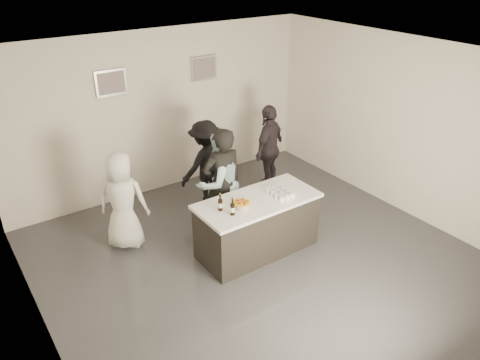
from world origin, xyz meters
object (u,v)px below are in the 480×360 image
at_px(beer_bottle_a, 220,202).
at_px(bar_counter, 257,225).
at_px(cake, 242,205).
at_px(person_guest_left, 123,201).
at_px(person_main_black, 222,183).
at_px(person_guest_right, 269,148).
at_px(beer_bottle_b, 232,207).
at_px(person_guest_back, 206,164).
at_px(person_main_blue, 219,183).

bearing_deg(beer_bottle_a, bar_counter, -4.98).
bearing_deg(cake, person_guest_left, 132.91).
height_order(person_main_black, person_guest_right, person_main_black).
bearing_deg(beer_bottle_a, beer_bottle_b, -69.93).
height_order(beer_bottle_a, person_guest_back, person_guest_back).
relative_size(bar_counter, cake, 7.69).
xyz_separation_m(person_guest_right, person_guest_back, (-1.28, 0.18, -0.05)).
bearing_deg(beer_bottle_b, person_guest_right, 40.60).
distance_m(person_main_black, person_guest_back, 1.05).
bearing_deg(person_guest_back, person_guest_left, 4.91).
height_order(cake, beer_bottle_a, beer_bottle_a).
bearing_deg(person_guest_back, person_main_blue, 64.19).
bearing_deg(beer_bottle_b, person_main_blue, 67.35).
xyz_separation_m(beer_bottle_a, person_guest_back, (0.76, 1.66, -0.24)).
bearing_deg(beer_bottle_a, cake, -19.56).
relative_size(bar_counter, beer_bottle_a, 7.15).
xyz_separation_m(beer_bottle_b, person_guest_back, (0.69, 1.86, -0.24)).
bearing_deg(cake, person_guest_right, 42.33).
bearing_deg(person_main_black, person_guest_left, -16.62).
distance_m(beer_bottle_a, person_main_blue, 0.95).
bearing_deg(bar_counter, cake, -171.18).
relative_size(cake, beer_bottle_b, 0.93).
bearing_deg(cake, bar_counter, 8.82).
bearing_deg(beer_bottle_a, person_guest_right, 36.07).
xyz_separation_m(person_main_blue, person_guest_right, (1.55, 0.68, -0.01)).
bearing_deg(person_guest_right, beer_bottle_a, 9.32).
xyz_separation_m(person_guest_left, person_guest_back, (1.72, 0.41, 0.01)).
height_order(bar_counter, person_main_black, person_main_black).
relative_size(bar_counter, beer_bottle_b, 7.15).
bearing_deg(person_guest_right, person_main_blue, -2.87).
bearing_deg(person_guest_back, beer_bottle_b, 61.30).
xyz_separation_m(beer_bottle_b, person_guest_right, (1.96, 1.68, -0.19)).
height_order(cake, person_main_black, person_main_black).
distance_m(person_guest_right, person_guest_back, 1.29).
bearing_deg(person_guest_left, beer_bottle_a, 166.71).
height_order(beer_bottle_a, beer_bottle_b, same).
height_order(bar_counter, person_guest_back, person_guest_back).
height_order(bar_counter, person_main_blue, person_main_blue).
xyz_separation_m(beer_bottle_a, person_main_black, (0.46, 0.66, -0.12)).
relative_size(beer_bottle_a, beer_bottle_b, 1.00).
bearing_deg(beer_bottle_a, person_main_black, 55.20).
relative_size(person_guest_left, person_guest_right, 0.93).
distance_m(person_main_black, person_main_blue, 0.15).
distance_m(cake, person_main_blue, 0.93).
xyz_separation_m(bar_counter, person_main_blue, (-0.13, 0.85, 0.40)).
distance_m(person_main_blue, person_guest_right, 1.69).
xyz_separation_m(beer_bottle_b, person_main_blue, (0.42, 1.00, -0.18)).
xyz_separation_m(beer_bottle_b, person_main_black, (0.39, 0.86, -0.12)).
bearing_deg(person_main_blue, person_guest_back, -111.48).
height_order(person_main_black, person_main_blue, person_main_black).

